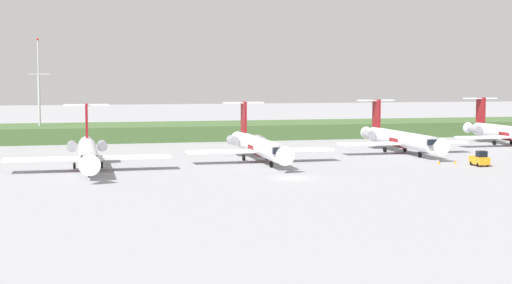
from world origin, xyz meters
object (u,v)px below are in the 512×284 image
regional_jet_second (88,152)px  baggage_tug (480,159)px  regional_jet_fourth (399,138)px  antenna_mast (39,99)px  safety_cone_front_marker (439,162)px  safety_cone_mid_marker (455,162)px  regional_jet_third (258,145)px  regional_jet_fifth (509,132)px  safety_cone_rear_marker (472,161)px

regional_jet_second → baggage_tug: (56.23, -8.58, -1.53)m
regional_jet_fourth → baggage_tug: bearing=-80.7°
baggage_tug → antenna_mast: bearing=137.3°
safety_cone_front_marker → antenna_mast: bearing=137.0°
safety_cone_front_marker → safety_cone_mid_marker: bearing=0.8°
regional_jet_second → antenna_mast: bearing=99.9°
regional_jet_fourth → baggage_tug: regional_jet_fourth is taller
regional_jet_third → baggage_tug: 33.25m
regional_jet_fourth → baggage_tug: 21.20m
regional_jet_fifth → baggage_tug: bearing=-128.2°
regional_jet_third → antenna_mast: size_ratio=1.47×
regional_jet_fifth → baggage_tug: size_ratio=9.69×
safety_cone_rear_marker → regional_jet_fifth: bearing=48.8°
regional_jet_third → safety_cone_rear_marker: size_ratio=56.36×
antenna_mast → safety_cone_rear_marker: 87.15m
regional_jet_second → antenna_mast: 52.65m
regional_jet_fifth → safety_cone_front_marker: size_ratio=56.36×
regional_jet_third → safety_cone_rear_marker: (31.38, -9.37, -2.26)m
regional_jet_second → antenna_mast: (-8.99, 51.50, 6.24)m
regional_jet_second → baggage_tug: regional_jet_second is taller
regional_jet_second → baggage_tug: bearing=-8.7°
safety_cone_front_marker → regional_jet_fifth: bearing=42.8°
regional_jet_second → antenna_mast: antenna_mast is taller
baggage_tug → regional_jet_fourth: bearing=99.3°
regional_jet_fifth → antenna_mast: antenna_mast is taller
regional_jet_fifth → regional_jet_second: bearing=-165.4°
safety_cone_mid_marker → regional_jet_fourth: bearing=94.8°
regional_jet_third → regional_jet_fourth: size_ratio=1.00×
safety_cone_mid_marker → regional_jet_third: bearing=160.9°
regional_jet_fifth → safety_cone_rear_marker: regional_jet_fifth is taller
regional_jet_second → safety_cone_mid_marker: regional_jet_second is taller
antenna_mast → baggage_tug: antenna_mast is taller
baggage_tug → safety_cone_front_marker: baggage_tug is taller
regional_jet_second → safety_cone_front_marker: 51.84m
regional_jet_fourth → safety_cone_front_marker: bearing=-94.2°
regional_jet_fifth → antenna_mast: (-88.16, 30.91, 6.24)m
regional_jet_fifth → safety_cone_front_marker: (-27.61, -25.57, -2.26)m
regional_jet_second → regional_jet_fourth: 54.24m
safety_cone_front_marker → regional_jet_third: bearing=159.0°
safety_cone_front_marker → safety_cone_mid_marker: (2.71, 0.04, 0.00)m
regional_jet_fifth → baggage_tug: (-22.94, -29.18, -1.53)m
safety_cone_mid_marker → safety_cone_rear_marker: bearing=8.9°
safety_cone_mid_marker → safety_cone_rear_marker: 3.03m
regional_jet_fourth → safety_cone_rear_marker: 17.48m
regional_jet_fifth → safety_cone_mid_marker: bearing=-134.3°
antenna_mast → safety_cone_mid_marker: antenna_mast is taller
regional_jet_fourth → safety_cone_front_marker: (-1.28, -17.27, -2.26)m
regional_jet_second → safety_cone_mid_marker: size_ratio=56.36×
regional_jet_third → safety_cone_mid_marker: 30.13m
antenna_mast → safety_cone_rear_marker: bearing=-40.2°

